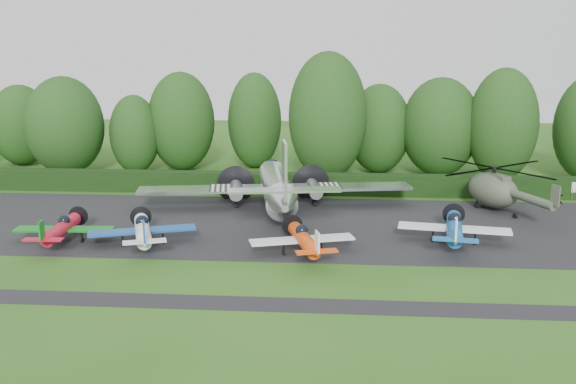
# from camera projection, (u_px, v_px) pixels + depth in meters

# --- Properties ---
(ground) EXTENTS (160.00, 160.00, 0.00)m
(ground) POSITION_uv_depth(u_px,v_px,m) (240.00, 267.00, 41.71)
(ground) COLOR #225116
(ground) RESTS_ON ground
(apron) EXTENTS (70.00, 18.00, 0.01)m
(apron) POSITION_uv_depth(u_px,v_px,m) (258.00, 224.00, 51.42)
(apron) COLOR black
(apron) RESTS_ON ground
(taxiway_verge) EXTENTS (70.00, 2.00, 0.00)m
(taxiway_verge) POSITION_uv_depth(u_px,v_px,m) (224.00, 303.00, 35.88)
(taxiway_verge) COLOR black
(taxiway_verge) RESTS_ON ground
(hedgerow) EXTENTS (90.00, 1.60, 2.00)m
(hedgerow) POSITION_uv_depth(u_px,v_px,m) (272.00, 193.00, 62.10)
(hedgerow) COLOR black
(hedgerow) RESTS_ON ground
(transport_plane) EXTENTS (23.98, 18.39, 7.68)m
(transport_plane) POSITION_uv_depth(u_px,v_px,m) (276.00, 187.00, 54.88)
(transport_plane) COLOR silver
(transport_plane) RESTS_ON ground
(light_plane_red) EXTENTS (7.13, 7.50, 2.74)m
(light_plane_red) POSITION_uv_depth(u_px,v_px,m) (62.00, 229.00, 46.24)
(light_plane_red) COLOR red
(light_plane_red) RESTS_ON ground
(light_plane_white) EXTENTS (7.59, 7.99, 2.92)m
(light_plane_white) POSITION_uv_depth(u_px,v_px,m) (143.00, 230.00, 45.64)
(light_plane_white) COLOR white
(light_plane_white) RESTS_ON ground
(light_plane_orange) EXTENTS (7.24, 7.62, 2.78)m
(light_plane_orange) POSITION_uv_depth(u_px,v_px,m) (304.00, 239.00, 43.70)
(light_plane_orange) COLOR #E2440D
(light_plane_orange) RESTS_ON ground
(light_plane_blue) EXTENTS (7.99, 8.40, 3.07)m
(light_plane_blue) POSITION_uv_depth(u_px,v_px,m) (454.00, 228.00, 45.97)
(light_plane_blue) COLOR #1A579C
(light_plane_blue) RESTS_ON ground
(helicopter) EXTENTS (11.90, 13.94, 3.83)m
(helicopter) POSITION_uv_depth(u_px,v_px,m) (493.00, 187.00, 55.43)
(helicopter) COLOR #3A4333
(helicopter) RESTS_ON ground
(tree_1) EXTENTS (6.96, 6.96, 9.89)m
(tree_1) POSITION_uv_depth(u_px,v_px,m) (379.00, 129.00, 70.94)
(tree_1) COLOR black
(tree_1) RESTS_ON ground
(tree_2) EXTENTS (5.47, 5.47, 8.70)m
(tree_2) POSITION_uv_depth(u_px,v_px,m) (135.00, 134.00, 70.97)
(tree_2) COLOR black
(tree_2) RESTS_ON ground
(tree_3) EXTENTS (7.15, 7.15, 11.80)m
(tree_3) POSITION_uv_depth(u_px,v_px,m) (503.00, 125.00, 66.43)
(tree_3) COLOR black
(tree_3) RESTS_ON ground
(tree_4) EXTENTS (7.21, 7.21, 9.50)m
(tree_4) POSITION_uv_depth(u_px,v_px,m) (21.00, 125.00, 75.56)
(tree_4) COLOR black
(tree_4) RESTS_ON ground
(tree_5) EXTENTS (8.19, 8.19, 13.44)m
(tree_5) POSITION_uv_depth(u_px,v_px,m) (328.00, 117.00, 66.86)
(tree_5) COLOR black
(tree_5) RESTS_ON ground
(tree_6) EXTENTS (6.16, 6.16, 10.98)m
(tree_6) POSITION_uv_depth(u_px,v_px,m) (255.00, 121.00, 73.61)
(tree_6) COLOR black
(tree_6) RESTS_ON ground
(tree_7) EXTENTS (8.32, 8.32, 10.69)m
(tree_7) POSITION_uv_depth(u_px,v_px,m) (440.00, 127.00, 69.20)
(tree_7) COLOR black
(tree_7) RESTS_ON ground
(tree_8) EXTENTS (7.49, 7.49, 11.12)m
(tree_8) POSITION_uv_depth(u_px,v_px,m) (181.00, 122.00, 72.28)
(tree_8) COLOR black
(tree_8) RESTS_ON ground
(tree_11) EXTENTS (8.41, 8.41, 10.76)m
(tree_11) POSITION_uv_depth(u_px,v_px,m) (65.00, 126.00, 69.94)
(tree_11) COLOR black
(tree_11) RESTS_ON ground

